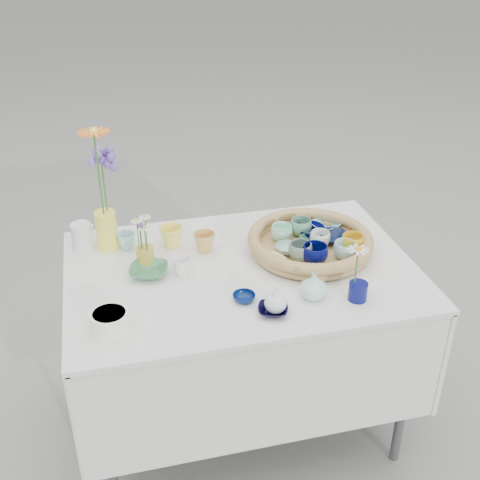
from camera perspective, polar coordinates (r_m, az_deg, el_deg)
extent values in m
plane|color=gray|center=(2.68, 0.11, -16.66)|extent=(80.00, 80.00, 0.00)
imported|color=#020242|center=(2.38, 6.65, 0.87)|extent=(0.15, 0.15, 0.04)
imported|color=#091332|center=(2.35, 8.65, 0.24)|extent=(0.15, 0.15, 0.03)
imported|color=gold|center=(2.28, 10.61, -0.29)|extent=(0.11, 0.11, 0.07)
imported|color=#3F8053|center=(2.29, 6.89, -0.27)|extent=(0.14, 0.14, 0.03)
imported|color=gray|center=(2.20, 5.72, -1.11)|extent=(0.12, 0.12, 0.07)
imported|color=#A6D6CC|center=(2.25, 4.51, -0.83)|extent=(0.10, 0.10, 0.03)
imported|color=#B0F3D2|center=(2.32, 3.95, 0.68)|extent=(0.09, 0.09, 0.07)
imported|color=white|center=(2.30, 7.59, 0.08)|extent=(0.08, 0.08, 0.06)
imported|color=#65B2C8|center=(2.43, 8.06, 1.34)|extent=(0.14, 0.14, 0.03)
imported|color=#04094F|center=(2.18, 7.12, -1.37)|extent=(0.11, 0.11, 0.07)
imported|color=#FED897|center=(2.18, 3.14, -2.01)|extent=(0.12, 0.12, 0.02)
imported|color=#A5D7D2|center=(2.23, 9.89, -0.96)|extent=(0.10, 0.10, 0.07)
imported|color=#609D7E|center=(2.36, 5.78, 1.21)|extent=(0.11, 0.11, 0.07)
imported|color=#FCE958|center=(2.32, -6.51, 0.33)|extent=(0.11, 0.11, 0.08)
imported|color=gold|center=(2.28, -3.37, -0.19)|extent=(0.08, 0.08, 0.08)
imported|color=#3F8053|center=(2.17, -8.64, -2.91)|extent=(0.17, 0.17, 0.03)
imported|color=white|center=(2.15, -5.54, -2.52)|extent=(0.08, 0.08, 0.06)
imported|color=#051952|center=(2.01, 0.38, -5.47)|extent=(0.08, 0.08, 0.02)
imported|color=#9AD9D3|center=(2.33, -10.68, -0.11)|extent=(0.09, 0.09, 0.07)
imported|color=black|center=(1.96, 3.14, -6.64)|extent=(0.12, 0.12, 0.02)
imported|color=#ACE9D5|center=(2.02, 7.00, -4.31)|extent=(0.11, 0.11, 0.10)
cylinder|color=#090D52|center=(2.04, 11.11, -4.80)|extent=(0.07, 0.07, 0.06)
cylinder|color=#F7F04B|center=(2.33, -12.53, 0.90)|extent=(0.08, 0.08, 0.15)
cylinder|color=gold|center=(2.22, -8.95, -1.51)|extent=(0.09, 0.09, 0.07)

